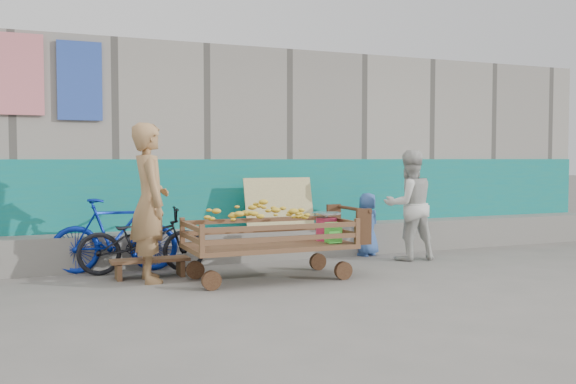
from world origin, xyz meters
name	(u,v)px	position (x,y,z in m)	size (l,w,h in m)	color
ground	(330,291)	(0.00, 0.00, 0.00)	(80.00, 80.00, 0.00)	#5F5C57
building_wall	(221,155)	(0.00, 4.05, 1.47)	(12.00, 3.50, 3.00)	gray
banana_cart	(266,228)	(-0.39, 0.89, 0.60)	(2.08, 0.95, 0.89)	brown
bench	(150,264)	(-1.62, 1.53, 0.17)	(0.92, 0.28, 0.23)	brown
vendor_man	(150,202)	(-1.66, 1.31, 0.91)	(0.66, 0.43, 1.82)	#A3784B
woman	(409,205)	(1.96, 1.50, 0.76)	(0.74, 0.58, 1.53)	beige
child	(368,224)	(1.61, 2.05, 0.46)	(0.45, 0.29, 0.91)	#34569A
bicycle_dark	(142,241)	(-1.66, 1.85, 0.40)	(0.54, 1.54, 0.81)	black
bicycle_blue	(115,235)	(-1.95, 2.05, 0.46)	(0.43, 1.53, 0.92)	navy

